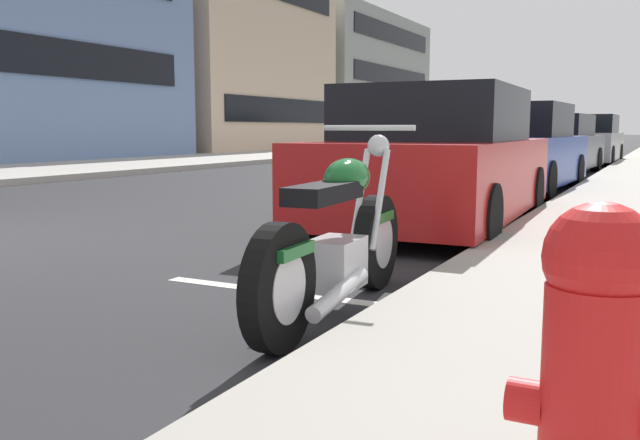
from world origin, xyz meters
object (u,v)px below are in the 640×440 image
Objects in this scene: fire_hydrant at (594,376)px; parked_car_near_corner at (436,163)px; parked_motorcycle at (338,242)px; parked_car_mid_block at (517,151)px; crossing_truck at (477,131)px; parked_car_across_street at (585,141)px; parked_car_at_intersection at (553,146)px.

parked_car_near_corner is at bearing 20.62° from fire_hydrant.
parked_motorcycle reaches higher than fire_hydrant.
parked_motorcycle is at bearing -173.31° from parked_car_mid_block.
parked_car_near_corner is 0.80× the size of crossing_truck.
parked_car_mid_block is 0.79× the size of crossing_truck.
crossing_truck reaches higher than parked_car_across_street.
parked_car_across_street is at bearing 0.84° from parked_car_at_intersection.
fire_hydrant is at bearing 103.80° from crossing_truck.
parked_car_at_intersection is at bearing 178.93° from parked_car_across_street.
fire_hydrant is at bearing -161.05° from parked_car_near_corner.
parked_car_across_street is 0.77× the size of crossing_truck.
fire_hydrant is at bearing -168.15° from parked_car_at_intersection.
parked_car_mid_block reaches higher than parked_car_across_street.
parked_car_at_intersection is 5.53× the size of fire_hydrant.
parked_motorcycle is 18.81m from parked_car_across_street.
parked_car_near_corner is at bearing -178.80° from parked_car_across_street.
parked_motorcycle is at bearing -173.45° from parked_car_at_intersection.
parked_car_mid_block reaches higher than parked_car_at_intersection.
parked_car_across_street is at bearing 117.81° from crossing_truck.
parked_car_mid_block is at bearing 0.76° from parked_motorcycle.
fire_hydrant is at bearing -172.72° from parked_car_across_street.
parked_car_across_street reaches higher than parked_car_at_intersection.
parked_car_across_street is (14.95, -0.01, -0.01)m from parked_car_near_corner.
parked_car_near_corner is at bearing -177.10° from parked_car_mid_block.
parked_motorcycle is 8.67m from parked_car_mid_block.
parked_car_near_corner is 4.80m from parked_car_mid_block.
parked_car_at_intersection is at bearing 8.71° from fire_hydrant.
crossing_truck is at bearing 29.95° from parked_car_across_street.
parked_car_mid_block is at bearing 105.12° from crossing_truck.
parked_motorcycle is 0.50× the size of parked_car_mid_block.
parked_car_mid_block is at bearing -0.98° from parked_car_near_corner.
parked_car_near_corner reaches higher than fire_hydrant.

